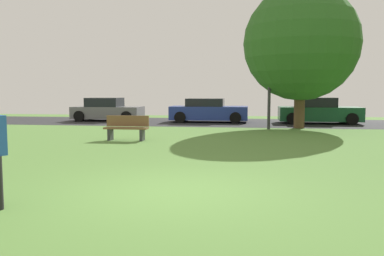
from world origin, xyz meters
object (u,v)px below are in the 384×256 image
(park_bench, at_px, (127,128))
(street_lamp_post, at_px, (269,81))
(parked_car_blue, at_px, (208,111))
(parked_car_green, at_px, (318,112))
(parked_car_grey, at_px, (107,110))
(birch_tree_lone, at_px, (301,44))

(park_bench, distance_m, street_lamp_post, 7.58)
(parked_car_blue, distance_m, parked_car_green, 6.15)
(parked_car_blue, height_order, street_lamp_post, street_lamp_post)
(parked_car_grey, height_order, parked_car_green, parked_car_green)
(parked_car_green, relative_size, street_lamp_post, 0.98)
(birch_tree_lone, height_order, parked_car_grey, birch_tree_lone)
(parked_car_green, bearing_deg, park_bench, -132.86)
(street_lamp_post, bearing_deg, birch_tree_lone, 27.43)
(parked_car_grey, height_order, street_lamp_post, street_lamp_post)
(parked_car_grey, xyz_separation_m, parked_car_green, (12.31, -0.18, 0.02))
(parked_car_green, height_order, park_bench, parked_car_green)
(birch_tree_lone, distance_m, street_lamp_post, 2.47)
(parked_car_blue, bearing_deg, parked_car_green, -0.39)
(parked_car_grey, bearing_deg, birch_tree_lone, -16.46)
(parked_car_blue, height_order, parked_car_green, parked_car_green)
(parked_car_green, bearing_deg, street_lamp_post, -127.13)
(parked_car_green, bearing_deg, parked_car_blue, 179.61)
(parked_car_grey, height_order, park_bench, parked_car_grey)
(parked_car_blue, xyz_separation_m, street_lamp_post, (3.26, -3.85, 1.61))
(parked_car_grey, xyz_separation_m, street_lamp_post, (9.42, -4.00, 1.61))
(parked_car_blue, relative_size, park_bench, 2.77)
(birch_tree_lone, relative_size, parked_car_grey, 1.66)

